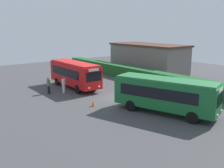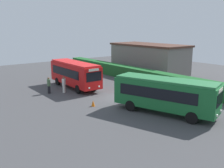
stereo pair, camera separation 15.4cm
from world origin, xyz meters
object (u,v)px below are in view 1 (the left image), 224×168
object	(u,v)px
person_center	(64,84)
traffic_cone	(93,103)
bus_green	(165,94)
person_right	(156,91)
bus_red	(75,73)
person_left	(49,85)

from	to	relation	value
person_center	traffic_cone	world-z (taller)	person_center
bus_green	person_right	distance (m)	4.39
bus_green	traffic_cone	size ratio (longest dim) A/B	15.63
bus_red	person_left	xyz separation A→B (m)	(0.54, -3.76, -0.86)
person_center	person_right	size ratio (longest dim) A/B	1.04
person_left	traffic_cone	size ratio (longest dim) A/B	3.16
bus_green	person_left	world-z (taller)	bus_green
bus_green	bus_red	bearing A→B (deg)	167.94
person_left	person_right	distance (m)	12.19
person_right	bus_red	bearing A→B (deg)	50.49
bus_red	person_right	world-z (taller)	bus_red
person_left	person_center	bearing A→B (deg)	-22.19
bus_red	person_left	size ratio (longest dim) A/B	4.72
bus_green	person_center	world-z (taller)	bus_green
bus_green	person_center	xyz separation A→B (m)	(-12.06, -3.57, -0.79)
person_left	person_right	xyz separation A→B (m)	(9.45, 7.70, -0.03)
bus_green	traffic_cone	world-z (taller)	bus_green
person_right	bus_green	bearing A→B (deg)	171.35
person_left	person_right	bearing A→B (deg)	-45.10
person_right	traffic_cone	xyz separation A→B (m)	(-2.21, -6.47, -0.68)
bus_red	person_left	bearing A→B (deg)	-80.72
traffic_cone	person_left	bearing A→B (deg)	-170.28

